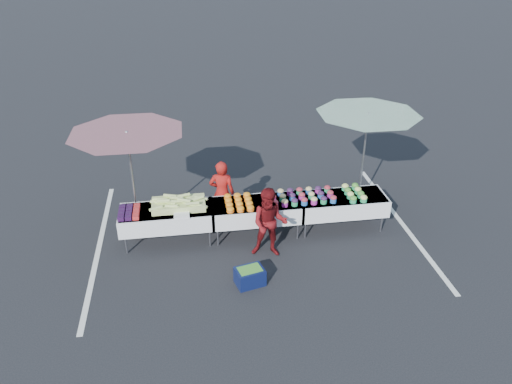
{
  "coord_description": "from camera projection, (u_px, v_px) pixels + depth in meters",
  "views": [
    {
      "loc": [
        -1.32,
        -8.67,
        5.76
      ],
      "look_at": [
        0.0,
        0.0,
        1.0
      ],
      "focal_mm": 35.0,
      "sensor_mm": 36.0,
      "label": 1
    }
  ],
  "objects": [
    {
      "name": "storage_bin",
      "position": [
        250.0,
        276.0,
        8.94
      ],
      "size": [
        0.57,
        0.47,
        0.33
      ],
      "rotation": [
        0.0,
        0.0,
        0.24
      ],
      "color": "#0B143B",
      "rests_on": "ground"
    },
    {
      "name": "corn_pile",
      "position": [
        179.0,
        204.0,
        9.89
      ],
      "size": [
        1.16,
        0.57,
        0.26
      ],
      "color": "#A5C364",
      "rests_on": "table_left"
    },
    {
      "name": "berry_punnets",
      "position": [
        129.0,
        212.0,
        9.7
      ],
      "size": [
        0.4,
        0.54,
        0.08
      ],
      "color": "black",
      "rests_on": "table_left"
    },
    {
      "name": "ground",
      "position": [
        256.0,
        234.0,
        10.46
      ],
      "size": [
        80.0,
        80.0,
        0.0
      ],
      "primitive_type": "plane",
      "color": "black"
    },
    {
      "name": "table_right",
      "position": [
        341.0,
        203.0,
        10.42
      ],
      "size": [
        1.86,
        0.81,
        0.75
      ],
      "color": "white",
      "rests_on": "ground"
    },
    {
      "name": "umbrella_right",
      "position": [
        367.0,
        122.0,
        10.5
      ],
      "size": [
        2.92,
        2.92,
        2.26
      ],
      "rotation": [
        0.0,
        0.0,
        -0.41
      ],
      "color": "black",
      "rests_on": "ground"
    },
    {
      "name": "stripe_left",
      "position": [
        99.0,
        247.0,
        10.03
      ],
      "size": [
        0.1,
        5.0,
        0.0
      ],
      "primitive_type": "cube",
      "color": "silver",
      "rests_on": "ground"
    },
    {
      "name": "plastic_bags",
      "position": [
        182.0,
        215.0,
        9.63
      ],
      "size": [
        0.3,
        0.25,
        0.05
      ],
      "primitive_type": "cube",
      "color": "white",
      "rests_on": "table_left"
    },
    {
      "name": "umbrella_left",
      "position": [
        128.0,
        141.0,
        9.49
      ],
      "size": [
        2.92,
        2.92,
        2.29
      ],
      "rotation": [
        0.0,
        0.0,
        0.38
      ],
      "color": "black",
      "rests_on": "ground"
    },
    {
      "name": "vendor",
      "position": [
        222.0,
        193.0,
        10.5
      ],
      "size": [
        0.59,
        0.45,
        1.46
      ],
      "primitive_type": "imported",
      "rotation": [
        0.0,
        0.0,
        2.94
      ],
      "color": "maroon",
      "rests_on": "ground"
    },
    {
      "name": "customer",
      "position": [
        270.0,
        223.0,
        9.48
      ],
      "size": [
        0.81,
        0.7,
        1.43
      ],
      "primitive_type": "imported",
      "rotation": [
        0.0,
        0.0,
        -0.25
      ],
      "color": "#620E11",
      "rests_on": "ground"
    },
    {
      "name": "bean_baskets",
      "position": [
        354.0,
        193.0,
        10.33
      ],
      "size": [
        0.36,
        0.68,
        0.15
      ],
      "color": "#249358",
      "rests_on": "table_right"
    },
    {
      "name": "stripe_right",
      "position": [
        401.0,
        222.0,
        10.88
      ],
      "size": [
        0.1,
        5.0,
        0.0
      ],
      "primitive_type": "cube",
      "color": "silver",
      "rests_on": "ground"
    },
    {
      "name": "carrot_bowls",
      "position": [
        239.0,
        202.0,
        10.02
      ],
      "size": [
        0.55,
        0.69,
        0.11
      ],
      "color": "orange",
      "rests_on": "table_center"
    },
    {
      "name": "table_left",
      "position": [
        167.0,
        217.0,
        9.94
      ],
      "size": [
        1.86,
        0.81,
        0.75
      ],
      "color": "white",
      "rests_on": "ground"
    },
    {
      "name": "table_center",
      "position": [
        256.0,
        210.0,
        10.18
      ],
      "size": [
        1.86,
        0.81,
        0.75
      ],
      "color": "white",
      "rests_on": "ground"
    },
    {
      "name": "potato_cups",
      "position": [
        302.0,
        196.0,
        10.19
      ],
      "size": [
        1.34,
        0.58,
        0.16
      ],
      "color": "#245AAA",
      "rests_on": "table_right"
    }
  ]
}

